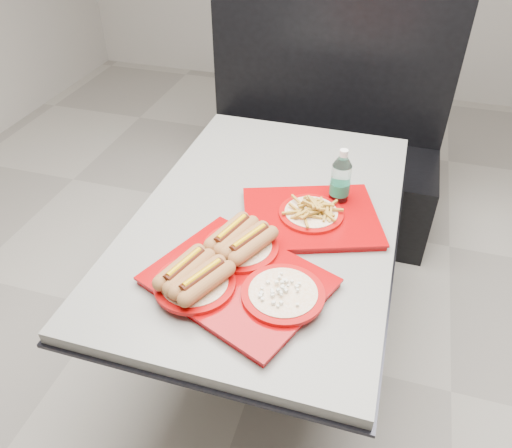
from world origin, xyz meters
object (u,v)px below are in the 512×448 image
(diner_table, at_px, (267,249))
(tray_near, at_px, (234,272))
(water_bottle, at_px, (340,182))
(tray_far, at_px, (311,215))
(booth_bench, at_px, (318,151))

(diner_table, relative_size, tray_near, 2.36)
(tray_near, relative_size, water_bottle, 2.65)
(diner_table, xyz_separation_m, tray_far, (0.16, 0.00, 0.19))
(booth_bench, distance_m, tray_far, 1.16)
(tray_far, bearing_deg, booth_bench, 98.13)
(tray_near, relative_size, tray_far, 1.09)
(booth_bench, height_order, water_bottle, booth_bench)
(water_bottle, bearing_deg, tray_far, -121.55)
(tray_near, height_order, tray_far, tray_near)
(tray_far, bearing_deg, water_bottle, 58.45)
(booth_bench, bearing_deg, diner_table, -90.00)
(diner_table, relative_size, water_bottle, 6.26)
(booth_bench, height_order, tray_near, booth_bench)
(diner_table, height_order, water_bottle, water_bottle)
(booth_bench, bearing_deg, water_bottle, -76.60)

